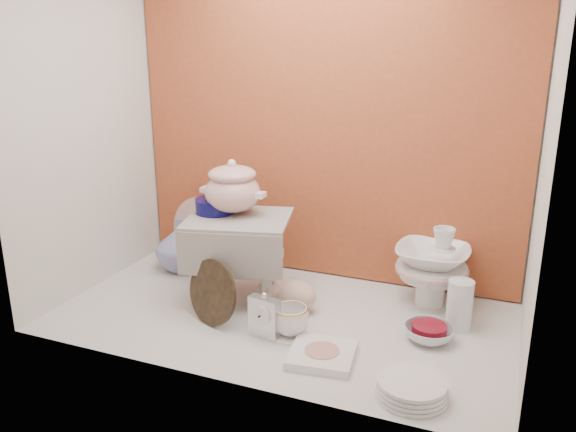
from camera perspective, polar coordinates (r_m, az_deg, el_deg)
name	(u,v)px	position (r m, az deg, el deg)	size (l,w,h in m)	color
ground	(282,316)	(2.39, -0.63, -9.74)	(1.80, 1.80, 0.00)	silver
niche_shell	(299,77)	(2.30, 1.06, 13.38)	(1.86, 1.03, 1.53)	#B04E2C
step_stool	(239,258)	(2.49, -4.77, -4.12)	(0.42, 0.36, 0.36)	silver
soup_tureen	(232,187)	(2.45, -5.45, 2.87)	(0.28, 0.28, 0.24)	white
cobalt_bowl	(215,206)	(2.49, -7.14, 1.02)	(0.17, 0.17, 0.06)	#0B0949
floral_platter	(202,232)	(2.85, -8.38, -1.58)	(0.35, 0.04, 0.35)	silver
blue_white_vase	(181,245)	(2.84, -10.45, -2.84)	(0.24, 0.24, 0.25)	silver
lacquer_tray	(212,292)	(2.30, -7.40, -7.42)	(0.26, 0.07, 0.26)	black
mantel_clock	(265,315)	(2.20, -2.31, -9.66)	(0.12, 0.04, 0.18)	silver
plush_pig	(294,295)	(2.40, 0.58, -7.68)	(0.24, 0.17, 0.14)	#CDA790
teacup_saucer	(290,334)	(2.25, 0.24, -11.49)	(0.15, 0.15, 0.01)	white
gold_rim_teacup	(290,320)	(2.22, 0.24, -10.14)	(0.14, 0.14, 0.11)	white
lattice_dish	(322,355)	(2.10, 3.34, -13.37)	(0.22, 0.22, 0.03)	white
dinner_plate_stack	(412,388)	(1.94, 11.99, -16.13)	(0.23, 0.23, 0.06)	white
crystal_bowl	(429,333)	(2.27, 13.61, -11.08)	(0.18, 0.18, 0.06)	silver
clear_glass_vase	(460,305)	(2.35, 16.41, -8.32)	(0.10, 0.10, 0.20)	silver
porcelain_tower	(432,266)	(2.49, 13.87, -4.74)	(0.30, 0.30, 0.35)	white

